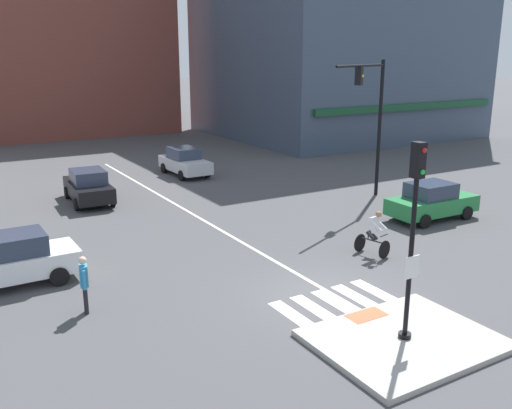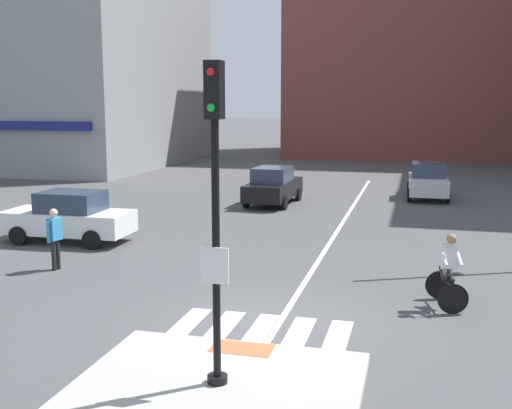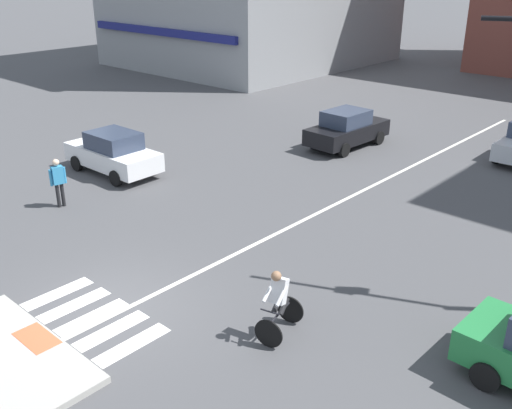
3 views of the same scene
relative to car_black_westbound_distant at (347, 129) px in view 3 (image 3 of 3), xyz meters
The scene contains 12 objects.
ground_plane 14.99m from the car_black_westbound_distant, 77.67° to the right, with size 300.00×300.00×0.00m, color #474749.
tactile_pad_front 16.75m from the car_black_westbound_distant, 78.99° to the right, with size 1.10×0.60×0.01m, color #DB5B38.
crosswalk_stripe_a 15.17m from the car_black_westbound_distant, 83.71° to the right, with size 0.44×1.80×0.01m, color silver.
crosswalk_stripe_b 15.28m from the car_black_westbound_distant, 80.84° to the right, with size 0.44×1.80×0.01m, color silver.
crosswalk_stripe_c 15.42m from the car_black_westbound_distant, 78.02° to the right, with size 0.44×1.80×0.01m, color silver.
crosswalk_stripe_d 15.59m from the car_black_westbound_distant, 75.25° to the right, with size 0.44×1.80×0.01m, color silver.
crosswalk_stripe_e 15.81m from the car_black_westbound_distant, 72.55° to the right, with size 0.44×1.80×0.01m, color silver.
lane_centre_line 5.84m from the car_black_westbound_distant, 53.08° to the right, with size 0.14×28.00×0.01m, color silver.
car_black_westbound_distant is the anchor object (origin of this frame).
car_white_cross_left 10.07m from the car_black_westbound_distant, 117.85° to the right, with size 4.13×1.90×1.64m.
cyclist 14.41m from the car_black_westbound_distant, 61.67° to the right, with size 0.89×1.21×1.68m.
pedestrian_at_curb_left 12.50m from the car_black_westbound_distant, 104.97° to the right, with size 0.29×0.54×1.67m.
Camera 3 is at (10.43, -6.23, 7.66)m, focal length 40.55 mm.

